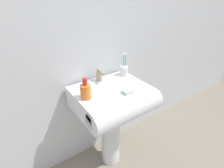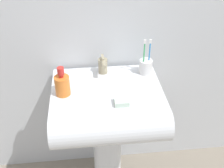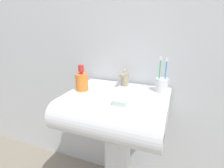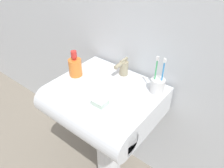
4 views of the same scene
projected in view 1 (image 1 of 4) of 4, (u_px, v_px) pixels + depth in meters
The scene contains 8 objects.
ground_plane at pixel (111, 158), 1.67m from camera, with size 6.00×6.00×0.00m, color gray.
wall_back at pixel (91, 24), 1.28m from camera, with size 5.00×0.05×2.40m, color silver.
sink_pedestal at pixel (110, 134), 1.52m from camera, with size 0.16×0.16×0.62m, color white.
sink_basin at pixel (115, 100), 1.30m from camera, with size 0.55×0.49×0.16m.
faucet at pixel (100, 75), 1.38m from camera, with size 0.05×0.11×0.10m.
toothbrush_cup at pixel (124, 70), 1.48m from camera, with size 0.07×0.07×0.20m.
soap_bottle at pixel (86, 91), 1.15m from camera, with size 0.07×0.07×0.15m.
bar_soap at pixel (127, 91), 1.23m from camera, with size 0.07×0.06×0.02m, color silver.
Camera 1 is at (-0.63, -0.94, 1.42)m, focal length 28.00 mm.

